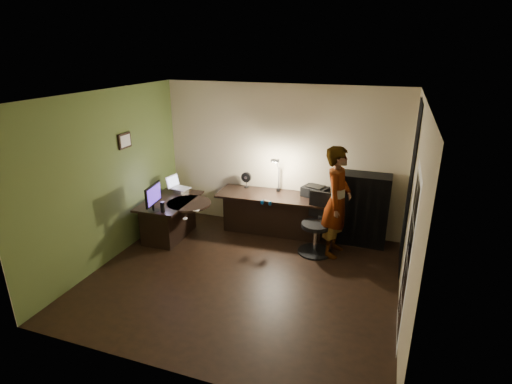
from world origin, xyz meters
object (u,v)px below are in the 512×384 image
(desk_right, at_px, (273,214))
(person, at_px, (337,202))
(cabinet, at_px, (363,209))
(desk_left, at_px, (171,219))
(office_chair, at_px, (316,225))
(monitor, at_px, (153,202))

(desk_right, height_order, person, person)
(cabinet, bearing_deg, desk_right, -174.63)
(desk_left, bearing_deg, person, 5.67)
(desk_left, bearing_deg, office_chair, 4.41)
(cabinet, height_order, office_chair, cabinet)
(cabinet, bearing_deg, office_chair, -136.89)
(desk_left, height_order, monitor, monitor)
(office_chair, bearing_deg, desk_left, -166.70)
(cabinet, height_order, person, person)
(monitor, relative_size, office_chair, 0.50)
(office_chair, distance_m, person, 0.52)
(desk_left, relative_size, office_chair, 1.23)
(desk_right, distance_m, office_chair, 1.04)
(cabinet, relative_size, office_chair, 1.24)
(person, bearing_deg, office_chair, 113.16)
(desk_left, distance_m, person, 2.98)
(desk_right, distance_m, cabinet, 1.62)
(desk_left, relative_size, desk_right, 0.62)
(monitor, relative_size, person, 0.28)
(monitor, bearing_deg, desk_left, 83.25)
(desk_left, relative_size, monitor, 2.46)
(desk_left, xyz_separation_m, desk_right, (1.70, 0.77, 0.02))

